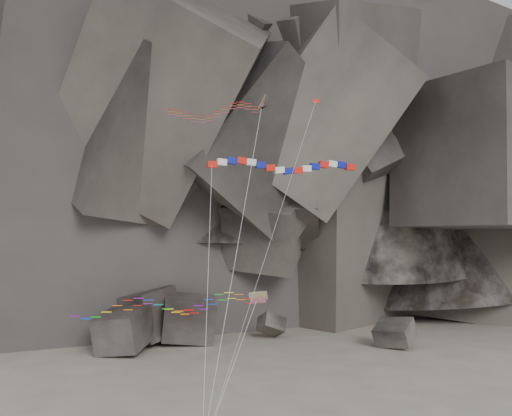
{
  "coord_description": "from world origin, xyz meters",
  "views": [
    {
      "loc": [
        -1.74,
        -43.92,
        16.2
      ],
      "look_at": [
        2.52,
        6.0,
        17.95
      ],
      "focal_mm": 40.0,
      "sensor_mm": 36.0,
      "label": 1
    }
  ],
  "objects": [
    {
      "name": "headland",
      "position": [
        0.0,
        70.0,
        42.0
      ],
      "size": [
        110.0,
        70.0,
        84.0
      ],
      "primitive_type": null,
      "color": "#5B544A",
      "rests_on": "ground"
    },
    {
      "name": "boulder_field",
      "position": [
        -13.55,
        35.27,
        2.59
      ],
      "size": [
        63.49,
        14.79,
        9.61
      ],
      "color": "#47423F",
      "rests_on": "ground"
    },
    {
      "name": "delta_kite",
      "position": [
        -1.5,
        1.88,
        25.59
      ],
      "size": [
        8.56,
        9.64,
        25.42
      ],
      "rotation": [
        0.0,
        0.0,
        -0.31
      ],
      "color": "red",
      "rests_on": "ground"
    },
    {
      "name": "banner_kite",
      "position": [
        4.37,
        1.79,
        21.19
      ],
      "size": [
        12.71,
        10.24,
        20.08
      ],
      "rotation": [
        0.0,
        0.0,
        0.21
      ],
      "color": "red",
      "rests_on": "ground"
    },
    {
      "name": "parafoil_kite",
      "position": [
        -5.24,
        0.0,
        10.35
      ],
      "size": [
        15.27,
        7.41,
        9.59
      ],
      "rotation": [
        0.0,
        0.0,
        -0.34
      ],
      "color": "#EDED0D",
      "rests_on": "ground"
    },
    {
      "name": "pennant_kite",
      "position": [
        4.11,
        -2.34,
        19.07
      ],
      "size": [
        8.94,
        6.33,
        24.48
      ],
      "rotation": [
        0.0,
        0.0,
        -0.03
      ],
      "color": "red",
      "rests_on": "ground"
    }
  ]
}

